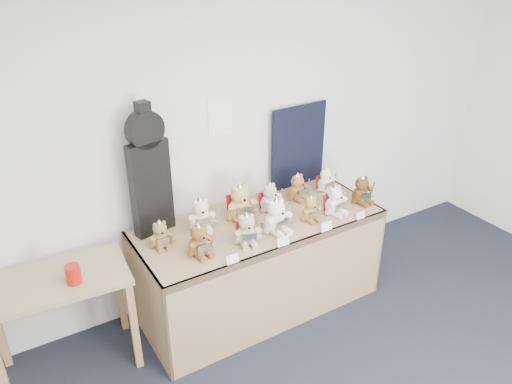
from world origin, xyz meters
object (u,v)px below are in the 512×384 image
teddy_front_far_right (335,201)px  display_table (265,244)px  teddy_front_left (247,231)px  teddy_front_right (311,210)px  teddy_back_right (298,188)px  teddy_back_centre_left (240,204)px  teddy_back_far_left (161,236)px  teddy_back_left (201,215)px  teddy_back_end (326,181)px  red_cup (73,274)px  side_table (58,294)px  guitar_case (149,172)px  teddy_front_end (362,191)px  teddy_front_far_left (200,241)px  teddy_back_centre_right (270,199)px  teddy_front_centre (277,217)px

teddy_front_far_right → display_table: bearing=158.8°
teddy_front_left → teddy_front_far_right: bearing=14.8°
teddy_front_right → teddy_back_right: teddy_back_right is taller
teddy_back_centre_left → teddy_back_far_left: (-0.69, -0.05, -0.04)m
teddy_front_left → teddy_front_right: (0.60, 0.04, -0.02)m
teddy_back_left → teddy_back_end: bearing=10.5°
teddy_back_right → teddy_front_far_right: bearing=-82.3°
red_cup → teddy_front_left: size_ratio=0.48×
display_table → teddy_back_centre_left: bearing=120.8°
side_table → guitar_case: (0.78, 0.18, 0.66)m
display_table → teddy_back_right: size_ratio=7.63×
teddy_front_left → teddy_front_end: bearing=15.6°
red_cup → teddy_front_far_right: teddy_front_far_right is taller
teddy_front_far_right → teddy_back_right: 0.37m
side_table → teddy_front_left: 1.36m
teddy_back_end → teddy_front_far_left: bearing=-173.8°
guitar_case → teddy_back_centre_right: (0.92, -0.18, -0.39)m
teddy_front_centre → display_table: bearing=96.0°
side_table → teddy_front_right: 1.93m
red_cup → teddy_front_end: bearing=-4.0°
teddy_front_right → teddy_back_left: teddy_back_left is taller
teddy_back_left → guitar_case: bearing=163.3°
red_cup → teddy_front_end: 2.34m
teddy_back_far_left → teddy_back_left: bearing=14.1°
red_cup → teddy_front_far_right: bearing=-5.4°
teddy_front_far_right → teddy_back_centre_right: 0.52m
side_table → teddy_front_left: bearing=-10.3°
teddy_front_left → teddy_front_right: size_ratio=1.20×
guitar_case → teddy_back_centre_right: 1.02m
display_table → side_table: 1.55m
side_table → teddy_front_end: (2.44, -0.28, 0.27)m
teddy_front_far_left → teddy_front_left: 0.36m
teddy_back_centre_left → teddy_back_centre_right: bearing=2.1°
red_cup → teddy_back_end: teddy_back_end is taller
teddy_front_centre → teddy_front_far_right: 0.56m
teddy_front_far_left → teddy_back_centre_right: size_ratio=1.01×
display_table → teddy_back_end: size_ratio=8.43×
teddy_front_right → teddy_back_end: 0.55m
teddy_back_centre_left → teddy_back_right: bearing=6.7°
teddy_back_centre_left → teddy_front_left: bearing=-109.6°
red_cup → teddy_back_left: size_ratio=0.45×
teddy_back_centre_left → teddy_back_end: 0.89m
teddy_back_right → teddy_front_end: bearing=-48.4°
teddy_front_right → teddy_back_far_left: size_ratio=0.98×
guitar_case → teddy_back_end: (1.53, -0.12, -0.41)m
teddy_back_end → teddy_back_centre_right: bearing=177.5°
guitar_case → display_table: bearing=-38.1°
teddy_back_right → teddy_back_far_left: teddy_back_right is taller
display_table → teddy_back_end: 0.85m
display_table → teddy_back_right: bearing=25.3°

